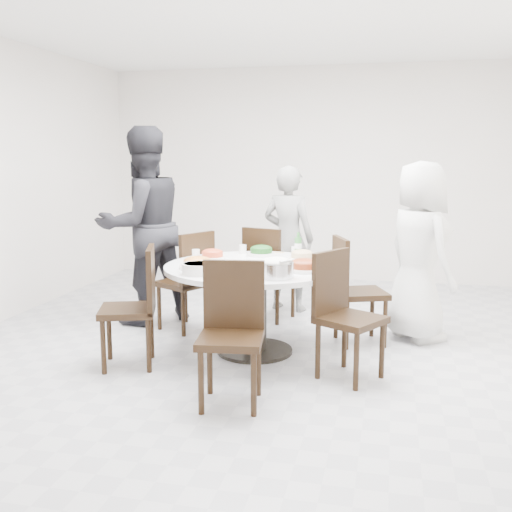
% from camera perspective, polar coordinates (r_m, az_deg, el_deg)
% --- Properties ---
extents(floor, '(6.00, 6.00, 0.01)m').
position_cam_1_polar(floor, '(5.30, 3.60, -8.60)').
color(floor, '#B3B4B8').
rests_on(floor, ground).
extents(ceiling, '(6.00, 6.00, 0.01)m').
position_cam_1_polar(ceiling, '(5.17, 3.95, 22.40)').
color(ceiling, white).
rests_on(ceiling, ground).
extents(wall_back, '(6.00, 0.01, 2.80)m').
position_cam_1_polar(wall_back, '(8.02, 7.22, 7.70)').
color(wall_back, white).
rests_on(wall_back, ground).
extents(wall_front, '(6.00, 0.01, 2.80)m').
position_cam_1_polar(wall_front, '(2.14, -9.12, 2.72)').
color(wall_front, white).
rests_on(wall_front, ground).
extents(dining_table, '(1.50, 1.50, 0.75)m').
position_cam_1_polar(dining_table, '(5.04, -0.13, -5.08)').
color(dining_table, white).
rests_on(dining_table, floor).
extents(chair_ne, '(0.54, 0.54, 0.95)m').
position_cam_1_polar(chair_ne, '(5.35, 9.94, -3.27)').
color(chair_ne, black).
rests_on(chair_ne, floor).
extents(chair_n, '(0.53, 0.53, 0.95)m').
position_cam_1_polar(chair_n, '(6.06, 1.39, -1.63)').
color(chair_n, black).
rests_on(chair_n, floor).
extents(chair_nw, '(0.57, 0.57, 0.95)m').
position_cam_1_polar(chair_nw, '(5.73, -6.88, -2.34)').
color(chair_nw, black).
rests_on(chair_nw, floor).
extents(chair_sw, '(0.53, 0.53, 0.95)m').
position_cam_1_polar(chair_sw, '(4.81, -12.18, -4.81)').
color(chair_sw, black).
rests_on(chair_sw, floor).
extents(chair_s, '(0.47, 0.47, 0.95)m').
position_cam_1_polar(chair_s, '(3.98, -2.45, -7.63)').
color(chair_s, black).
rests_on(chair_s, floor).
extents(chair_se, '(0.57, 0.57, 0.95)m').
position_cam_1_polar(chair_se, '(4.49, 9.03, -5.73)').
color(chair_se, black).
rests_on(chair_se, floor).
extents(diner_right, '(0.86, 0.94, 1.61)m').
position_cam_1_polar(diner_right, '(5.53, 15.26, 0.41)').
color(diner_right, silver).
rests_on(diner_right, floor).
extents(diner_middle, '(0.64, 0.50, 1.55)m').
position_cam_1_polar(diner_middle, '(6.38, 3.10, 1.66)').
color(diner_middle, black).
rests_on(diner_middle, floor).
extents(diner_left, '(1.16, 1.19, 1.93)m').
position_cam_1_polar(diner_left, '(5.98, -10.74, 2.81)').
color(diner_left, black).
rests_on(diner_left, floor).
extents(dish_greens, '(0.25, 0.25, 0.07)m').
position_cam_1_polar(dish_greens, '(5.45, 0.50, 0.40)').
color(dish_greens, white).
rests_on(dish_greens, dining_table).
extents(dish_pale, '(0.24, 0.24, 0.07)m').
position_cam_1_polar(dish_pale, '(5.21, 4.41, -0.05)').
color(dish_pale, white).
rests_on(dish_pale, dining_table).
extents(dish_orange, '(0.24, 0.24, 0.06)m').
position_cam_1_polar(dish_orange, '(5.26, -4.17, 0.03)').
color(dish_orange, white).
rests_on(dish_orange, dining_table).
extents(dish_redbrown, '(0.30, 0.30, 0.07)m').
position_cam_1_polar(dish_redbrown, '(4.73, 4.66, -0.99)').
color(dish_redbrown, white).
rests_on(dish_redbrown, dining_table).
extents(dish_tofu, '(0.29, 0.29, 0.07)m').
position_cam_1_polar(dish_tofu, '(4.84, -5.61, -0.75)').
color(dish_tofu, white).
rests_on(dish_tofu, dining_table).
extents(rice_bowl, '(0.27, 0.27, 0.11)m').
position_cam_1_polar(rice_bowl, '(4.46, 1.93, -1.33)').
color(rice_bowl, silver).
rests_on(rice_bowl, dining_table).
extents(soup_bowl, '(0.27, 0.27, 0.08)m').
position_cam_1_polar(soup_bowl, '(4.63, -5.47, -1.19)').
color(soup_bowl, white).
rests_on(soup_bowl, dining_table).
extents(beverage_bottle, '(0.06, 0.06, 0.22)m').
position_cam_1_polar(beverage_bottle, '(5.41, 4.03, 1.13)').
color(beverage_bottle, '#2F7734').
rests_on(beverage_bottle, dining_table).
extents(tea_cups, '(0.07, 0.07, 0.08)m').
position_cam_1_polar(tea_cups, '(5.56, 1.56, 0.66)').
color(tea_cups, white).
rests_on(tea_cups, dining_table).
extents(chopsticks, '(0.24, 0.04, 0.01)m').
position_cam_1_polar(chopsticks, '(5.56, 1.70, 0.30)').
color(chopsticks, tan).
rests_on(chopsticks, dining_table).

